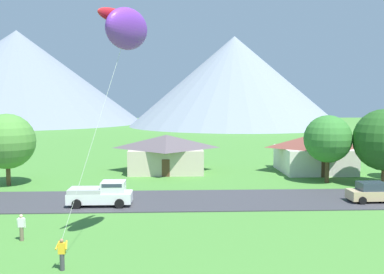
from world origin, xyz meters
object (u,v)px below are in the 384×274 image
Objects in this scene: house_leftmost at (166,152)px; tree_right_of_center at (7,141)px; pickup_truck_white_west_side at (102,194)px; parked_car_tan_west_end at (373,192)px; watcher_person at (21,227)px; tree_left_of_center at (328,139)px; kite_flyer_with_kite at (126,30)px; house_left_center at (314,152)px.

tree_right_of_center reaches higher than house_leftmost.
pickup_truck_white_west_side is at bearing -39.86° from tree_right_of_center.
parked_car_tan_west_end is 22.93m from pickup_truck_white_west_side.
tree_right_of_center is at bearing 165.39° from parked_car_tan_west_end.
house_leftmost is 27.43m from watcher_person.
kite_flyer_with_kite reaches higher than tree_left_of_center.
tree_right_of_center is at bearing 125.86° from kite_flyer_with_kite.
tree_left_of_center is 28.52m from kite_flyer_with_kite.
house_left_center is 5.25× the size of watcher_person.
parked_car_tan_west_end is (0.78, -8.88, -3.79)m from tree_left_of_center.
watcher_person is at bearing -136.94° from house_left_center.
kite_flyer_with_kite is (-19.64, -10.96, 11.78)m from parked_car_tan_west_end.
house_leftmost is at bearing 136.38° from parked_car_tan_west_end.
house_leftmost is 1.32× the size of tree_left_of_center.
watcher_person is (-25.70, -17.82, -3.78)m from tree_left_of_center.
house_leftmost is at bearing 154.45° from tree_left_of_center.
tree_right_of_center is at bearing -168.29° from house_left_center.
tree_right_of_center is 25.76m from kite_flyer_with_kite.
tree_left_of_center is at bearing 46.46° from kite_flyer_with_kite.
tree_right_of_center reaches higher than tree_left_of_center.
tree_left_of_center is at bearing -25.55° from house_leftmost.
watcher_person is at bearing 163.54° from kite_flyer_with_kite.
house_leftmost is at bearing 73.94° from pickup_truck_white_west_side.
tree_left_of_center is 1.69× the size of parked_car_tan_west_end.
parked_car_tan_west_end reaches higher than watcher_person.
house_left_center is 34.89m from tree_right_of_center.
pickup_truck_white_west_side is 16.05m from kite_flyer_with_kite.
pickup_truck_white_west_side is (-22.15, -9.24, -3.60)m from tree_left_of_center.
parked_car_tan_west_end is at bearing -43.62° from house_leftmost.
pickup_truck_white_west_side is at bearing 107.24° from kite_flyer_with_kite.
tree_right_of_center reaches higher than parked_car_tan_west_end.
house_leftmost is 1.81× the size of pickup_truck_white_west_side.
kite_flyer_with_kite is at bearing -93.52° from house_leftmost.
house_leftmost is 2.23× the size of parked_car_tan_west_end.
tree_right_of_center is (-16.05, -8.22, 2.22)m from house_leftmost.
house_leftmost is 24.79m from parked_car_tan_west_end.
tree_right_of_center is at bearing -152.89° from house_leftmost.
kite_flyer_with_kite is (3.29, -10.61, 11.59)m from pickup_truck_white_west_side.
watcher_person is at bearing -161.34° from parked_car_tan_west_end.
house_left_center is at bearing -3.64° from house_leftmost.
tree_left_of_center is 33.18m from tree_right_of_center.
house_leftmost is 18.08m from house_left_center.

